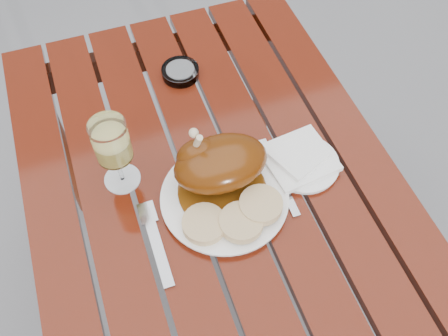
{
  "coord_description": "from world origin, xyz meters",
  "views": [
    {
      "loc": [
        -0.18,
        -0.54,
        1.67
      ],
      "look_at": [
        0.03,
        0.04,
        0.78
      ],
      "focal_mm": 40.0,
      "sensor_mm": 36.0,
      "label": 1
    }
  ],
  "objects_px": {
    "ashtray": "(180,72)",
    "wine_glass": "(115,154)",
    "dinner_plate": "(225,198)",
    "side_plate": "(304,164)",
    "table": "(219,263)"
  },
  "relations": [
    {
      "from": "table",
      "to": "side_plate",
      "type": "bearing_deg",
      "value": 0.35
    },
    {
      "from": "table",
      "to": "wine_glass",
      "type": "relative_size",
      "value": 6.42
    },
    {
      "from": "wine_glass",
      "to": "dinner_plate",
      "type": "bearing_deg",
      "value": -32.97
    },
    {
      "from": "dinner_plate",
      "to": "ashtray",
      "type": "xyz_separation_m",
      "value": [
        0.02,
        0.39,
        0.0
      ]
    },
    {
      "from": "side_plate",
      "to": "ashtray",
      "type": "height_order",
      "value": "ashtray"
    },
    {
      "from": "ashtray",
      "to": "side_plate",
      "type": "bearing_deg",
      "value": -63.8
    },
    {
      "from": "table",
      "to": "dinner_plate",
      "type": "distance_m",
      "value": 0.38
    },
    {
      "from": "dinner_plate",
      "to": "side_plate",
      "type": "relative_size",
      "value": 1.72
    },
    {
      "from": "table",
      "to": "ashtray",
      "type": "relative_size",
      "value": 12.63
    },
    {
      "from": "dinner_plate",
      "to": "side_plate",
      "type": "bearing_deg",
      "value": 7.59
    },
    {
      "from": "side_plate",
      "to": "wine_glass",
      "type": "bearing_deg",
      "value": 165.73
    },
    {
      "from": "dinner_plate",
      "to": "ashtray",
      "type": "distance_m",
      "value": 0.39
    },
    {
      "from": "dinner_plate",
      "to": "wine_glass",
      "type": "relative_size",
      "value": 1.46
    },
    {
      "from": "wine_glass",
      "to": "ashtray",
      "type": "relative_size",
      "value": 1.97
    },
    {
      "from": "ashtray",
      "to": "wine_glass",
      "type": "bearing_deg",
      "value": -128.92
    }
  ]
}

